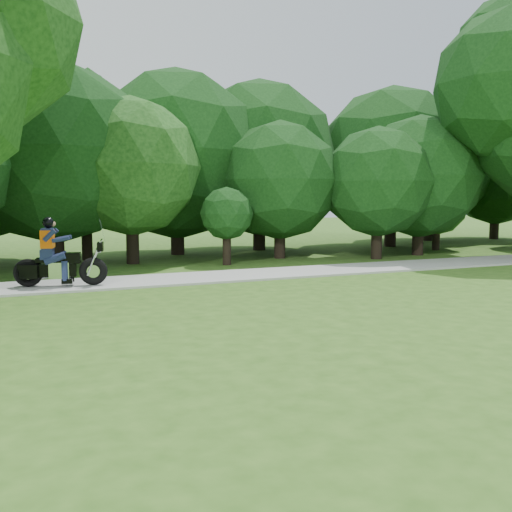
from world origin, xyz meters
TOP-DOWN VIEW (x-y plane):
  - ground at (0.00, 0.00)m, footprint 100.00×100.00m
  - walkway at (0.00, 8.00)m, footprint 60.00×2.20m
  - tree_line at (0.28, 14.42)m, footprint 38.83×11.80m
  - touring_motorcycle at (-7.02, 7.78)m, footprint 2.28×1.03m

SIDE VIEW (x-z plane):
  - ground at x=0.00m, z-range 0.00..0.00m
  - walkway at x=0.00m, z-range 0.00..0.06m
  - touring_motorcycle at x=-7.02m, z-range -0.18..1.57m
  - tree_line at x=0.28m, z-range -0.05..7.42m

